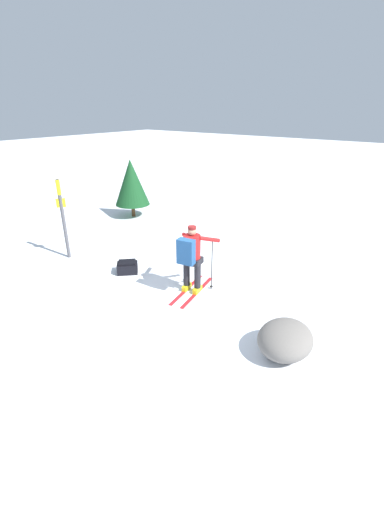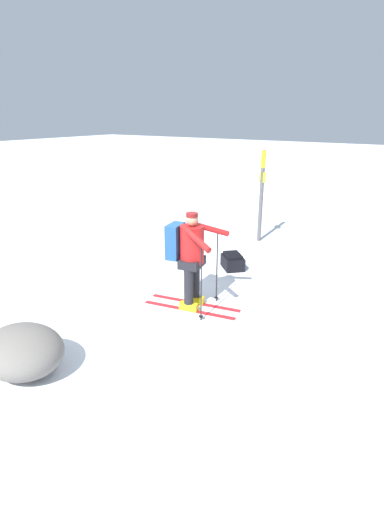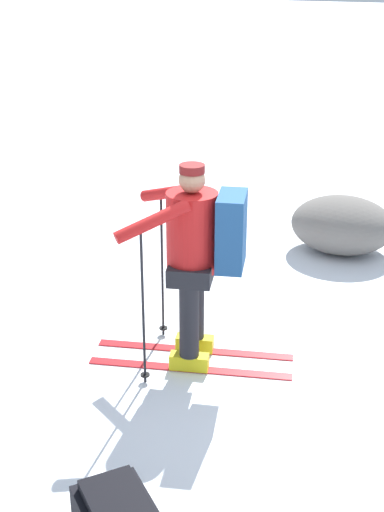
{
  "view_description": "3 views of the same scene",
  "coord_description": "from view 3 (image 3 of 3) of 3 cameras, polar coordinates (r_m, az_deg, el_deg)",
  "views": [
    {
      "loc": [
        4.87,
        4.2,
        4.01
      ],
      "look_at": [
        -0.68,
        -0.06,
        0.9
      ],
      "focal_mm": 24.0,
      "sensor_mm": 36.0,
      "label": 1
    },
    {
      "loc": [
        -3.95,
        4.91,
        3.04
      ],
      "look_at": [
        -0.68,
        -0.06,
        0.9
      ],
      "focal_mm": 28.0,
      "sensor_mm": 36.0,
      "label": 2
    },
    {
      "loc": [
        0.95,
        -4.62,
        3.01
      ],
      "look_at": [
        -0.68,
        -0.06,
        0.9
      ],
      "focal_mm": 50.0,
      "sensor_mm": 36.0,
      "label": 3
    }
  ],
  "objects": [
    {
      "name": "skier",
      "position": [
        5.26,
        0.49,
        0.45
      ],
      "size": [
        1.63,
        0.98,
        1.6
      ],
      "color": "red",
      "rests_on": "ground_plane"
    },
    {
      "name": "rock_boulder",
      "position": [
        7.72,
        11.93,
        2.47
      ],
      "size": [
        1.08,
        0.92,
        0.59
      ],
      "primitive_type": "ellipsoid",
      "color": "slate",
      "rests_on": "ground_plane"
    },
    {
      "name": "ground_plane",
      "position": [
        5.6,
        6.83,
        -9.14
      ],
      "size": [
        80.0,
        80.0,
        0.0
      ],
      "primitive_type": "plane",
      "color": "white"
    }
  ]
}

